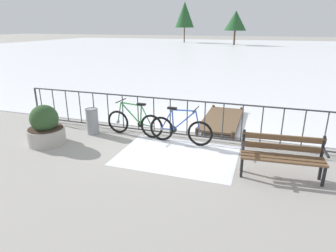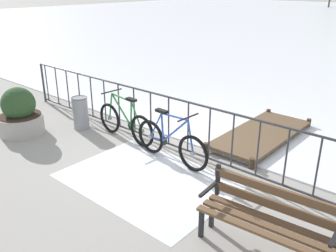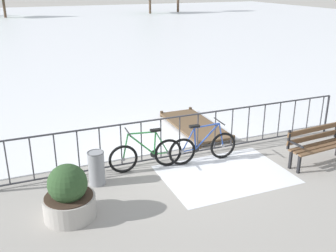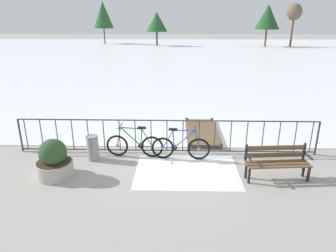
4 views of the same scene
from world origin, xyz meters
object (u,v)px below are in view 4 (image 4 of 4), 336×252
at_px(bicycle_near_railing, 181,147).
at_px(trash_bin, 93,148).
at_px(planter_with_shrub, 54,161).
at_px(bicycle_second, 135,145).
at_px(park_bench, 277,160).

xyz_separation_m(bicycle_near_railing, trash_bin, (-2.55, -0.11, 0.00)).
distance_m(bicycle_near_railing, planter_with_shrub, 3.48).
bearing_deg(planter_with_shrub, bicycle_second, 33.36).
relative_size(bicycle_second, planter_with_shrub, 1.66).
bearing_deg(planter_with_shrub, trash_bin, 54.14).
relative_size(park_bench, trash_bin, 2.23).
xyz_separation_m(planter_with_shrub, trash_bin, (0.74, 1.02, -0.07)).
bearing_deg(bicycle_near_railing, planter_with_shrub, -160.96).
relative_size(bicycle_near_railing, trash_bin, 2.34).
xyz_separation_m(park_bench, trash_bin, (-4.98, 0.95, -0.14)).
bearing_deg(trash_bin, planter_with_shrub, -125.86).
height_order(park_bench, planter_with_shrub, planter_with_shrub).
relative_size(park_bench, planter_with_shrub, 1.59).
bearing_deg(park_bench, bicycle_second, 162.44).
bearing_deg(trash_bin, bicycle_near_railing, 2.55).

